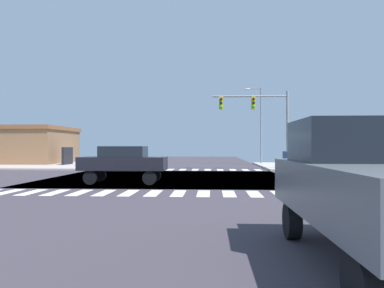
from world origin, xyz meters
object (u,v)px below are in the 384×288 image
object	(u,v)px
traffic_signal_mast	(258,112)
suv_nearside_1	(334,156)
sedan_leading_1	(124,161)
street_lamp	(259,118)
bank_building	(7,145)
pickup_farside_1	(365,183)

from	to	relation	value
traffic_signal_mast	suv_nearside_1	size ratio (longest dim) A/B	1.37
suv_nearside_1	sedan_leading_1	distance (m)	10.47
traffic_signal_mast	street_lamp	world-z (taller)	street_lamp
bank_building	pickup_farside_1	xyz separation A→B (m)	(24.17, -31.39, -0.68)
bank_building	sedan_leading_1	bearing A→B (deg)	-47.93
traffic_signal_mast	suv_nearside_1	world-z (taller)	traffic_signal_mast
suv_nearside_1	traffic_signal_mast	bearing A→B (deg)	11.64
street_lamp	suv_nearside_1	world-z (taller)	street_lamp
traffic_signal_mast	suv_nearside_1	xyz separation A→B (m)	(2.30, -11.19, -3.26)
bank_building	pickup_farside_1	distance (m)	39.62
pickup_farside_1	bank_building	bearing A→B (deg)	127.60
suv_nearside_1	bank_building	bearing A→B (deg)	55.40
traffic_signal_mast	bank_building	distance (m)	26.79
street_lamp	sedan_leading_1	distance (m)	22.06
suv_nearside_1	pickup_farside_1	xyz separation A→B (m)	(-3.57, -12.25, -0.10)
sedan_leading_1	traffic_signal_mast	bearing A→B (deg)	-36.13
street_lamp	bank_building	distance (m)	26.77
street_lamp	sedan_leading_1	xyz separation A→B (m)	(-9.35, -19.65, -3.66)
traffic_signal_mast	suv_nearside_1	distance (m)	11.88
traffic_signal_mast	pickup_farside_1	distance (m)	23.71
traffic_signal_mast	street_lamp	bearing A→B (deg)	82.06
suv_nearside_1	sedan_leading_1	world-z (taller)	suv_nearside_1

